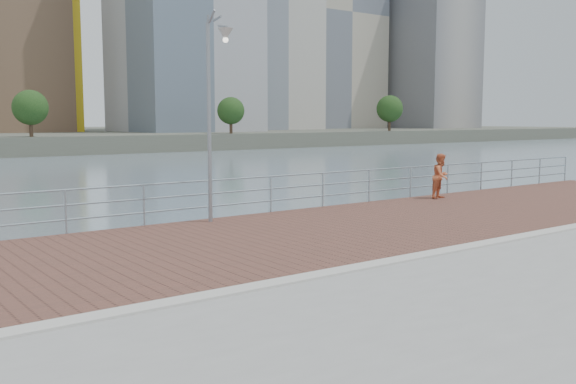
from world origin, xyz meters
TOP-DOWN VIEW (x-y plane):
  - water at (0.00, 0.00)m, footprint 400.00×400.00m
  - brick_lane at (0.00, 3.60)m, footprint 40.00×6.80m
  - curb at (0.00, 0.00)m, footprint 40.00×0.40m
  - guardrail at (0.00, 7.00)m, footprint 39.06×0.06m
  - street_lamp at (0.70, 6.10)m, footprint 0.39×1.15m
  - bystander at (9.84, 6.11)m, footprint 0.88×0.75m
  - skyline at (33.01, 104.66)m, footprint 233.00×41.00m

SIDE VIEW (x-z plane):
  - water at x=0.00m, z-range -2.00..-2.00m
  - brick_lane at x=0.00m, z-range 0.00..0.02m
  - curb at x=0.00m, z-range 0.00..0.06m
  - guardrail at x=0.00m, z-range 0.13..1.25m
  - bystander at x=9.84m, z-range 0.02..1.61m
  - street_lamp at x=0.70m, z-range 1.14..6.54m
  - skyline at x=33.01m, z-range -4.03..50.43m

